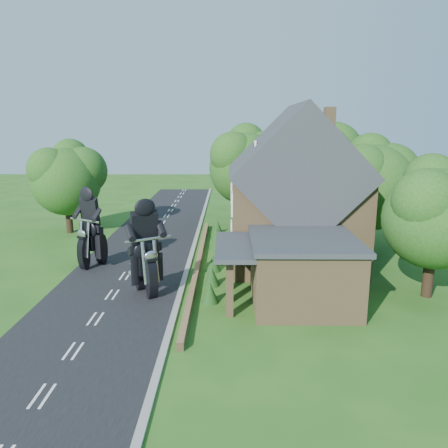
{
  "coord_description": "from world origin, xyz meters",
  "views": [
    {
      "loc": [
        6.23,
        -21.93,
        8.85
      ],
      "look_at": [
        5.95,
        4.98,
        2.8
      ],
      "focal_mm": 35.0,
      "sensor_mm": 36.0,
      "label": 1
    }
  ],
  "objects_px": {
    "motorcycle_lead": "(147,280)",
    "motorcycle_follow": "(93,255)",
    "garden_wall": "(198,263)",
    "annex": "(300,269)",
    "house": "(294,197)"
  },
  "relations": [
    {
      "from": "garden_wall",
      "to": "motorcycle_follow",
      "type": "relative_size",
      "value": 13.16
    },
    {
      "from": "motorcycle_lead",
      "to": "house",
      "type": "bearing_deg",
      "value": -178.17
    },
    {
      "from": "garden_wall",
      "to": "motorcycle_lead",
      "type": "distance_m",
      "value": 5.48
    },
    {
      "from": "motorcycle_lead",
      "to": "annex",
      "type": "bearing_deg",
      "value": 141.02
    },
    {
      "from": "house",
      "to": "annex",
      "type": "bearing_deg",
      "value": -95.24
    },
    {
      "from": "garden_wall",
      "to": "annex",
      "type": "height_order",
      "value": "annex"
    },
    {
      "from": "motorcycle_follow",
      "to": "garden_wall",
      "type": "bearing_deg",
      "value": -147.91
    },
    {
      "from": "garden_wall",
      "to": "house",
      "type": "relative_size",
      "value": 2.15
    },
    {
      "from": "motorcycle_lead",
      "to": "garden_wall",
      "type": "bearing_deg",
      "value": -149.03
    },
    {
      "from": "annex",
      "to": "garden_wall",
      "type": "bearing_deg",
      "value": 133.84
    },
    {
      "from": "motorcycle_lead",
      "to": "motorcycle_follow",
      "type": "relative_size",
      "value": 1.01
    },
    {
      "from": "garden_wall",
      "to": "motorcycle_follow",
      "type": "bearing_deg",
      "value": -178.08
    },
    {
      "from": "motorcycle_lead",
      "to": "motorcycle_follow",
      "type": "height_order",
      "value": "motorcycle_lead"
    },
    {
      "from": "annex",
      "to": "motorcycle_lead",
      "type": "bearing_deg",
      "value": 173.38
    },
    {
      "from": "house",
      "to": "annex",
      "type": "height_order",
      "value": "house"
    }
  ]
}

